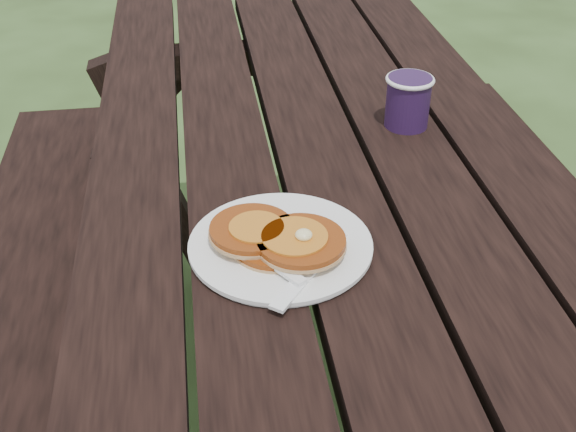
{
  "coord_description": "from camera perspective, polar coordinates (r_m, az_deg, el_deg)",
  "views": [
    {
      "loc": [
        -0.2,
        -1.0,
        1.33
      ],
      "look_at": [
        -0.09,
        -0.22,
        0.8
      ],
      "focal_mm": 45.0,
      "sensor_mm": 36.0,
      "label": 1
    }
  ],
  "objects": [
    {
      "name": "picnic_table",
      "position": [
        1.4,
        2.37,
        -9.29
      ],
      "size": [
        1.36,
        1.8,
        0.75
      ],
      "color": "black",
      "rests_on": "ground"
    },
    {
      "name": "plate",
      "position": [
        0.97,
        -0.6,
        -2.39
      ],
      "size": [
        0.31,
        0.31,
        0.01
      ],
      "primitive_type": "cylinder",
      "rotation": [
        0.0,
        0.0,
        -0.36
      ],
      "color": "white",
      "rests_on": "picnic_table"
    },
    {
      "name": "pancake_stack",
      "position": [
        0.95,
        -0.83,
        -1.77
      ],
      "size": [
        0.18,
        0.15,
        0.04
      ],
      "rotation": [
        0.0,
        0.0,
        -0.26
      ],
      "color": "#893A0F",
      "rests_on": "plate"
    },
    {
      "name": "knife",
      "position": [
        0.92,
        1.81,
        -4.17
      ],
      "size": [
        0.12,
        0.16,
        0.0
      ],
      "primitive_type": "cube",
      "rotation": [
        0.0,
        0.0,
        -0.65
      ],
      "color": "white",
      "rests_on": "plate"
    },
    {
      "name": "fork",
      "position": [
        0.92,
        -1.19,
        -3.73
      ],
      "size": [
        0.12,
        0.15,
        0.01
      ],
      "primitive_type": null,
      "rotation": [
        0.0,
        0.0,
        0.6
      ],
      "color": "white",
      "rests_on": "plate"
    },
    {
      "name": "coffee_cup",
      "position": [
        1.28,
        9.48,
        9.16
      ],
      "size": [
        0.08,
        0.08,
        0.09
      ],
      "rotation": [
        0.0,
        0.0,
        -0.14
      ],
      "color": "#281439",
      "rests_on": "picnic_table"
    }
  ]
}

